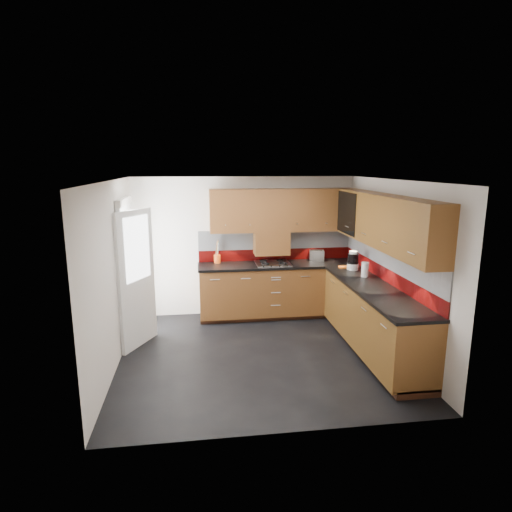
{
  "coord_description": "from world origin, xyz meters",
  "views": [
    {
      "loc": [
        -0.8,
        -5.49,
        2.61
      ],
      "look_at": [
        0.05,
        0.65,
        1.27
      ],
      "focal_mm": 30.0,
      "sensor_mm": 36.0,
      "label": 1
    }
  ],
  "objects": [
    {
      "name": "upper_cabinets",
      "position": [
        1.23,
        0.78,
        1.84
      ],
      "size": [
        2.5,
        3.2,
        0.72
      ],
      "color": "#5E3115",
      "rests_on": "room"
    },
    {
      "name": "backsplash",
      "position": [
        1.28,
        0.93,
        1.21
      ],
      "size": [
        2.7,
        3.2,
        0.54
      ],
      "color": "#680A09",
      "rests_on": "countertop"
    },
    {
      "name": "countertop",
      "position": [
        1.05,
        0.7,
        0.92
      ],
      "size": [
        2.72,
        3.22,
        0.04
      ],
      "color": "black",
      "rests_on": "base_cabinets"
    },
    {
      "name": "gas_hob",
      "position": [
        0.45,
        1.47,
        0.95
      ],
      "size": [
        0.58,
        0.51,
        0.05
      ],
      "color": "silver",
      "rests_on": "countertop"
    },
    {
      "name": "back_door",
      "position": [
        -1.78,
        0.75,
        1.03
      ],
      "size": [
        0.42,
        1.19,
        2.04
      ],
      "color": "white",
      "rests_on": "room"
    },
    {
      "name": "room",
      "position": [
        0.0,
        0.0,
        1.5
      ],
      "size": [
        4.0,
        3.8,
        2.64
      ],
      "color": "black"
    },
    {
      "name": "toaster",
      "position": [
        1.27,
        1.66,
        1.03
      ],
      "size": [
        0.28,
        0.2,
        0.19
      ],
      "color": "silver",
      "rests_on": "countertop"
    },
    {
      "name": "base_cabinets",
      "position": [
        1.07,
        0.72,
        0.44
      ],
      "size": [
        2.7,
        3.2,
        0.95
      ],
      "color": "#5E3115",
      "rests_on": "room"
    },
    {
      "name": "utensil_pot",
      "position": [
        -0.48,
        1.7,
        1.03
      ],
      "size": [
        0.11,
        0.11,
        0.4
      ],
      "color": "#D44F13",
      "rests_on": "countertop"
    },
    {
      "name": "food_processor",
      "position": [
        1.66,
        0.92,
        1.08
      ],
      "size": [
        0.18,
        0.18,
        0.3
      ],
      "color": "white",
      "rests_on": "countertop"
    },
    {
      "name": "paper_towel",
      "position": [
        1.68,
        0.47,
        1.05
      ],
      "size": [
        0.12,
        0.12,
        0.22
      ],
      "primitive_type": "cylinder",
      "rotation": [
        0.0,
        0.0,
        0.15
      ],
      "color": "white",
      "rests_on": "countertop"
    },
    {
      "name": "glass_cabinet",
      "position": [
        1.71,
        1.07,
        1.87
      ],
      "size": [
        0.32,
        0.8,
        0.66
      ],
      "color": "black",
      "rests_on": "room"
    },
    {
      "name": "orange_cloth",
      "position": [
        1.56,
        1.08,
        0.95
      ],
      "size": [
        0.18,
        0.16,
        0.02
      ],
      "primitive_type": "cube",
      "rotation": [
        0.0,
        0.0,
        -0.23
      ],
      "color": "orange",
      "rests_on": "countertop"
    },
    {
      "name": "extractor_hood",
      "position": [
        0.45,
        1.64,
        1.28
      ],
      "size": [
        0.6,
        0.33,
        0.4
      ],
      "primitive_type": "cube",
      "color": "#5E3115",
      "rests_on": "room"
    }
  ]
}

